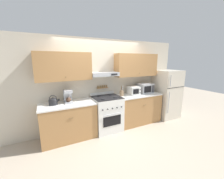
# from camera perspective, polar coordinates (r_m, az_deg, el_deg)

# --- Properties ---
(ground_plane) EXTENTS (16.00, 16.00, 0.00)m
(ground_plane) POSITION_cam_1_polar(r_m,az_deg,el_deg) (3.89, -0.04, -18.14)
(ground_plane) COLOR #B2A38E
(wall_back) EXTENTS (5.20, 0.46, 2.55)m
(wall_back) POSITION_cam_1_polar(r_m,az_deg,el_deg) (3.97, -3.80, 5.00)
(wall_back) COLOR beige
(wall_back) RESTS_ON ground_plane
(counter_left) EXTENTS (1.32, 0.67, 0.92)m
(counter_left) POSITION_cam_1_polar(r_m,az_deg,el_deg) (3.70, -17.50, -12.38)
(counter_left) COLOR #AD7A47
(counter_left) RESTS_ON ground_plane
(counter_right) EXTENTS (1.42, 0.67, 0.92)m
(counter_right) POSITION_cam_1_polar(r_m,az_deg,el_deg) (4.49, 10.61, -7.61)
(counter_right) COLOR #AD7A47
(counter_right) RESTS_ON ground_plane
(stove_range) EXTENTS (0.75, 0.71, 1.04)m
(stove_range) POSITION_cam_1_polar(r_m,az_deg,el_deg) (3.93, -2.13, -9.89)
(stove_range) COLOR white
(stove_range) RESTS_ON ground_plane
(refrigerator) EXTENTS (0.78, 0.76, 1.63)m
(refrigerator) POSITION_cam_1_polar(r_m,az_deg,el_deg) (5.12, 21.62, -1.70)
(refrigerator) COLOR beige
(refrigerator) RESTS_ON ground_plane
(tea_kettle) EXTENTS (0.25, 0.20, 0.23)m
(tea_kettle) POSITION_cam_1_polar(r_m,az_deg,el_deg) (3.54, -23.24, -4.49)
(tea_kettle) COLOR #232326
(tea_kettle) RESTS_ON counter_left
(coffee_maker) EXTENTS (0.20, 0.24, 0.32)m
(coffee_maker) POSITION_cam_1_polar(r_m,az_deg,el_deg) (3.58, -17.85, -2.64)
(coffee_maker) COLOR #ADAFB5
(coffee_maker) RESTS_ON counter_left
(microwave) EXTENTS (0.45, 0.40, 0.31)m
(microwave) POSITION_cam_1_polar(r_m,az_deg,el_deg) (4.57, 13.52, 0.61)
(microwave) COLOR #ADAFB5
(microwave) RESTS_ON counter_right
(utensil_crock) EXTENTS (0.11, 0.11, 0.31)m
(utensil_crock) POSITION_cam_1_polar(r_m,az_deg,el_deg) (4.07, 4.06, -1.46)
(utensil_crock) COLOR #8E7051
(utensil_crock) RESTS_ON counter_right
(toaster_oven) EXTENTS (0.31, 0.34, 0.25)m
(toaster_oven) POSITION_cam_1_polar(r_m,az_deg,el_deg) (4.29, 8.97, -0.35)
(toaster_oven) COLOR white
(toaster_oven) RESTS_ON counter_right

